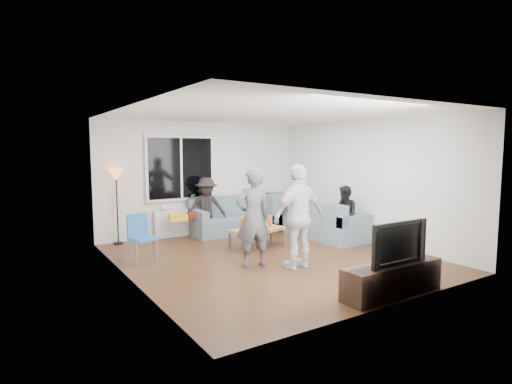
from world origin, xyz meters
TOP-DOWN VIEW (x-y plane):
  - floor at (0.00, 0.00)m, footprint 5.00×5.50m
  - ceiling at (0.00, 0.00)m, footprint 5.00×5.50m
  - wall_back at (0.00, 2.77)m, footprint 5.00×0.04m
  - wall_front at (0.00, -2.77)m, footprint 5.00×0.04m
  - wall_left at (-2.52, 0.00)m, footprint 0.04×5.50m
  - wall_right at (2.52, 0.00)m, footprint 0.04×5.50m
  - window_frame at (-0.60, 2.69)m, footprint 1.62×0.06m
  - window_glass at (-0.60, 2.65)m, footprint 1.50×0.02m
  - window_mullion at (-0.60, 2.64)m, footprint 0.05×0.03m
  - radiator at (-0.60, 2.65)m, footprint 1.30×0.12m
  - potted_plant at (-0.37, 2.62)m, footprint 0.22×0.19m
  - vase at (-1.03, 2.62)m, footprint 0.19×0.19m
  - sofa_back_section at (0.68, 2.27)m, footprint 2.30×0.85m
  - sofa_right_section at (2.02, 0.76)m, footprint 2.00×0.85m
  - sofa_corner at (1.78, 2.27)m, footprint 0.85×0.85m
  - cushion_yellow at (-0.86, 2.25)m, footprint 0.43×0.39m
  - cushion_red at (-0.40, 2.33)m, footprint 0.42×0.37m
  - coffee_table at (0.22, 0.73)m, footprint 1.22×0.88m
  - pitcher at (0.07, 0.78)m, footprint 0.17×0.17m
  - side_chair at (-2.05, 0.83)m, footprint 0.50×0.50m
  - floor_lamp at (-2.05, 2.60)m, footprint 0.32×0.32m
  - player_left at (-0.55, -0.33)m, footprint 0.67×0.50m
  - player_right at (0.06, -0.80)m, footprint 1.04×0.48m
  - spectator_right at (2.02, 0.13)m, footprint 0.61×0.70m
  - spectator_back at (-0.15, 2.30)m, footprint 0.98×0.76m
  - tv_console at (0.33, -2.50)m, footprint 1.60×0.40m
  - television at (0.33, -2.50)m, footprint 1.02×0.13m
  - bottle_b at (0.08, 0.62)m, footprint 0.08×0.08m
  - bottle_c at (0.32, 0.91)m, footprint 0.07×0.07m
  - bottle_d at (0.45, 0.61)m, footprint 0.07×0.07m
  - bottle_a at (-0.11, 0.80)m, footprint 0.07×0.07m

SIDE VIEW (x-z plane):
  - floor at x=0.00m, z-range -0.04..0.00m
  - coffee_table at x=0.22m, z-range 0.00..0.40m
  - tv_console at x=0.33m, z-range 0.00..0.44m
  - radiator at x=-0.60m, z-range 0.00..0.62m
  - sofa_back_section at x=0.68m, z-range 0.00..0.85m
  - sofa_right_section at x=2.02m, z-range 0.00..0.85m
  - sofa_corner at x=1.78m, z-range 0.00..0.85m
  - side_chair at x=-2.05m, z-range 0.00..0.86m
  - pitcher at x=0.07m, z-range 0.40..0.57m
  - bottle_c at x=0.32m, z-range 0.40..0.61m
  - bottle_b at x=0.08m, z-range 0.40..0.61m
  - cushion_yellow at x=-0.86m, z-range 0.44..0.58m
  - cushion_red at x=-0.40m, z-range 0.45..0.57m
  - bottle_a at x=-0.11m, z-range 0.40..0.64m
  - bottle_d at x=0.45m, z-range 0.40..0.66m
  - spectator_right at x=2.02m, z-range 0.00..1.21m
  - spectator_back at x=-0.15m, z-range 0.00..1.34m
  - vase at x=-1.03m, z-range 0.62..0.78m
  - television at x=0.33m, z-range 0.44..1.03m
  - floor_lamp at x=-2.05m, z-range 0.00..1.56m
  - potted_plant at x=-0.37m, z-range 0.62..0.96m
  - player_left at x=-0.55m, z-range 0.00..1.68m
  - player_right at x=0.06m, z-range 0.00..1.74m
  - wall_back at x=0.00m, z-range 0.00..2.60m
  - wall_front at x=0.00m, z-range 0.00..2.60m
  - wall_left at x=-2.52m, z-range 0.00..2.60m
  - wall_right at x=2.52m, z-range 0.00..2.60m
  - window_frame at x=-0.60m, z-range 0.81..2.29m
  - window_glass at x=-0.60m, z-range 0.88..2.23m
  - window_mullion at x=-0.60m, z-range 0.88..2.23m
  - ceiling at x=0.00m, z-range 2.60..2.64m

